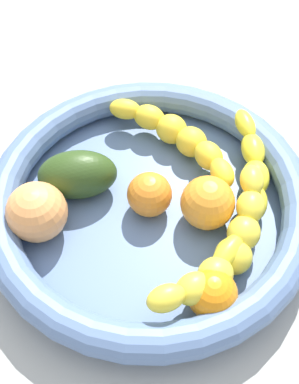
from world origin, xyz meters
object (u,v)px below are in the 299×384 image
Objects in this scene: peach_blush at (37,212)px; avocado_dark at (78,175)px; fruit_bowl at (150,202)px; banana_arching_top at (249,187)px; orange_mid_right at (148,192)px; banana_draped_left at (225,249)px; orange_mid_left at (208,203)px; banana_draped_right at (178,136)px; orange_front at (212,294)px.

avocado_dark is at bearing -83.51° from peach_blush.
banana_arching_top reaches higher than fruit_bowl.
orange_mid_right is at bearing -123.78° from peach_blush.
banana_draped_left is 18.77cm from avocado_dark.
orange_mid_left is 15.13cm from avocado_dark.
banana_draped_right is 9.17cm from orange_mid_right.
banana_draped_left is 5.98cm from orange_mid_left.
banana_draped_left is 20.19cm from peach_blush.
banana_draped_right reaches higher than fruit_bowl.
orange_front is at bearing 129.27° from orange_mid_left.
banana_arching_top is 3.16× the size of peach_blush.
banana_draped_left is 9.11cm from banana_arching_top.
fruit_bowl is at bearing 109.29° from banana_draped_right.
banana_arching_top is 5.55cm from orange_mid_left.
banana_draped_right is at bearing -70.71° from fruit_bowl.
orange_mid_right is at bearing 44.35° from banana_arching_top.
avocado_dark reaches higher than orange_front.
orange_mid_left reaches higher than banana_draped_left.
peach_blush is (17.79, 9.54, 0.16)cm from banana_draped_left.
orange_front is (-15.49, 14.02, -0.04)cm from banana_draped_right.
orange_mid_left is at bearing 146.25° from banana_draped_right.
orange_front is at bearing 175.26° from avocado_dark.
fruit_bowl is 10.79cm from banana_draped_left.
orange_mid_right is at bearing -3.65° from banana_draped_left.
banana_draped_left is 1.06× the size of banana_draped_right.
orange_mid_left is (4.84, -3.50, -0.13)cm from banana_draped_left.
peach_blush is at bearing 45.22° from orange_mid_left.
banana_draped_left reaches higher than banana_arching_top.
orange_mid_left is at bearing -134.78° from peach_blush.
avocado_dark is at bearing -4.74° from orange_front.
banana_draped_right is 13.25cm from avocado_dark.
banana_draped_right is at bearing -33.75° from orange_mid_left.
banana_arching_top is 3.48× the size of orange_mid_left.
orange_mid_left reaches higher than orange_mid_right.
banana_draped_left is (-10.58, 0.48, 2.06)cm from fruit_bowl.
avocado_dark reaches higher than banana_draped_right.
banana_draped_left reaches higher than orange_front.
peach_blush reaches higher than avocado_dark.
avocado_dark is (15.73, 11.54, 0.31)cm from banana_arching_top.
orange_front reaches higher than fruit_bowl.
orange_front is 10.46cm from orange_mid_left.
orange_mid_left is 18.38cm from peach_blush.
orange_mid_right is 8.42cm from avocado_dark.
banana_arching_top is at bearing -111.52° from orange_mid_left.
banana_arching_top is 4.16× the size of orange_front.
banana_draped_right is at bearing -42.15° from orange_front.
banana_draped_right is (13.72, -9.43, -0.58)cm from banana_draped_left.
banana_draped_left is 10.98cm from orange_mid_right.
banana_arching_top is (-10.90, 0.80, -0.10)cm from banana_draped_right.
banana_draped_left reaches higher than orange_mid_right.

